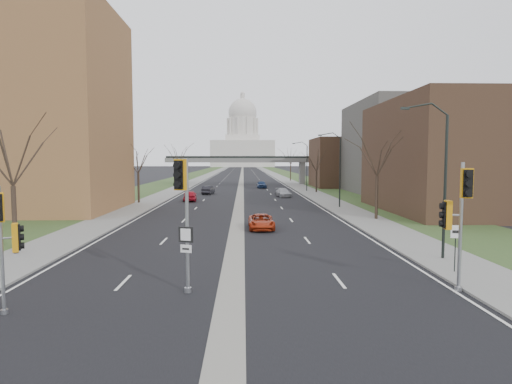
{
  "coord_description": "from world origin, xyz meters",
  "views": [
    {
      "loc": [
        0.54,
        -17.46,
        5.68
      ],
      "look_at": [
        1.37,
        10.73,
        3.53
      ],
      "focal_mm": 30.0,
      "sensor_mm": 36.0,
      "label": 1
    }
  ],
  "objects_px": {
    "car_right_mid": "(283,193)",
    "car_right_far": "(262,184)",
    "car_left_near": "(190,196)",
    "signal_pole_left": "(6,231)",
    "car_right_near": "(261,222)",
    "signal_pole_median": "(183,200)",
    "speed_limit_sign": "(455,240)",
    "car_left_far": "(208,190)",
    "signal_pole_right": "(458,208)"
  },
  "relations": [
    {
      "from": "signal_pole_left",
      "to": "signal_pole_median",
      "type": "relative_size",
      "value": 0.83
    },
    {
      "from": "car_left_near",
      "to": "signal_pole_left",
      "type": "bearing_deg",
      "value": 83.41
    },
    {
      "from": "car_left_far",
      "to": "signal_pole_median",
      "type": "bearing_deg",
      "value": 100.64
    },
    {
      "from": "speed_limit_sign",
      "to": "car_right_mid",
      "type": "relative_size",
      "value": 0.53
    },
    {
      "from": "car_left_near",
      "to": "car_left_far",
      "type": "xyz_separation_m",
      "value": [
        1.54,
        11.65,
        -0.06
      ]
    },
    {
      "from": "signal_pole_left",
      "to": "speed_limit_sign",
      "type": "xyz_separation_m",
      "value": [
        19.06,
        5.09,
        -1.38
      ]
    },
    {
      "from": "signal_pole_median",
      "to": "signal_pole_right",
      "type": "distance_m",
      "value": 11.52
    },
    {
      "from": "signal_pole_median",
      "to": "signal_pole_right",
      "type": "bearing_deg",
      "value": 19.3
    },
    {
      "from": "signal_pole_left",
      "to": "car_left_near",
      "type": "height_order",
      "value": "signal_pole_left"
    },
    {
      "from": "car_right_far",
      "to": "speed_limit_sign",
      "type": "bearing_deg",
      "value": -87.76
    },
    {
      "from": "signal_pole_left",
      "to": "signal_pole_right",
      "type": "xyz_separation_m",
      "value": [
        17.6,
        2.11,
        0.55
      ]
    },
    {
      "from": "signal_pole_right",
      "to": "car_right_mid",
      "type": "distance_m",
      "value": 47.1
    },
    {
      "from": "signal_pole_right",
      "to": "car_left_near",
      "type": "xyz_separation_m",
      "value": [
        -16.34,
        40.8,
        -2.9
      ]
    },
    {
      "from": "car_left_near",
      "to": "car_right_far",
      "type": "relative_size",
      "value": 1.03
    },
    {
      "from": "signal_pole_median",
      "to": "car_left_far",
      "type": "bearing_deg",
      "value": 113.13
    },
    {
      "from": "signal_pole_median",
      "to": "car_left_far",
      "type": "xyz_separation_m",
      "value": [
        -3.29,
        52.4,
        -3.3
      ]
    },
    {
      "from": "signal_pole_median",
      "to": "car_left_near",
      "type": "xyz_separation_m",
      "value": [
        -4.82,
        40.75,
        -3.25
      ]
    },
    {
      "from": "car_right_near",
      "to": "car_left_near",
      "type": "bearing_deg",
      "value": 109.54
    },
    {
      "from": "signal_pole_median",
      "to": "car_right_near",
      "type": "height_order",
      "value": "signal_pole_median"
    },
    {
      "from": "signal_pole_left",
      "to": "signal_pole_right",
      "type": "height_order",
      "value": "signal_pole_right"
    },
    {
      "from": "signal_pole_median",
      "to": "car_left_far",
      "type": "distance_m",
      "value": 52.61
    },
    {
      "from": "car_left_far",
      "to": "car_right_mid",
      "type": "relative_size",
      "value": 0.94
    },
    {
      "from": "speed_limit_sign",
      "to": "car_left_near",
      "type": "bearing_deg",
      "value": 125.47
    },
    {
      "from": "signal_pole_right",
      "to": "car_right_far",
      "type": "bearing_deg",
      "value": 103.76
    },
    {
      "from": "speed_limit_sign",
      "to": "car_right_far",
      "type": "bearing_deg",
      "value": 106.38
    },
    {
      "from": "car_left_near",
      "to": "car_right_far",
      "type": "distance_m",
      "value": 28.43
    },
    {
      "from": "car_left_far",
      "to": "car_right_far",
      "type": "height_order",
      "value": "car_right_far"
    },
    {
      "from": "signal_pole_right",
      "to": "speed_limit_sign",
      "type": "bearing_deg",
      "value": 73.0
    },
    {
      "from": "car_right_near",
      "to": "car_right_far",
      "type": "distance_m",
      "value": 50.11
    },
    {
      "from": "car_left_near",
      "to": "car_right_mid",
      "type": "relative_size",
      "value": 0.99
    },
    {
      "from": "signal_pole_right",
      "to": "car_right_near",
      "type": "distance_m",
      "value": 18.83
    },
    {
      "from": "car_left_far",
      "to": "car_right_mid",
      "type": "distance_m",
      "value": 13.06
    },
    {
      "from": "signal_pole_left",
      "to": "car_right_near",
      "type": "distance_m",
      "value": 21.71
    },
    {
      "from": "car_right_mid",
      "to": "car_right_far",
      "type": "height_order",
      "value": "car_right_far"
    },
    {
      "from": "car_right_mid",
      "to": "signal_pole_right",
      "type": "bearing_deg",
      "value": -94.28
    },
    {
      "from": "car_left_far",
      "to": "car_right_far",
      "type": "relative_size",
      "value": 0.98
    },
    {
      "from": "speed_limit_sign",
      "to": "car_right_far",
      "type": "xyz_separation_m",
      "value": [
        -6.86,
        64.07,
        -0.99
      ]
    },
    {
      "from": "signal_pole_left",
      "to": "signal_pole_median",
      "type": "xyz_separation_m",
      "value": [
        6.08,
        2.16,
        0.89
      ]
    },
    {
      "from": "signal_pole_right",
      "to": "car_right_mid",
      "type": "bearing_deg",
      "value": 102.78
    },
    {
      "from": "car_left_far",
      "to": "car_left_near",
      "type": "bearing_deg",
      "value": 89.54
    },
    {
      "from": "signal_pole_median",
      "to": "car_right_mid",
      "type": "height_order",
      "value": "signal_pole_median"
    },
    {
      "from": "signal_pole_left",
      "to": "car_left_far",
      "type": "relative_size",
      "value": 1.14
    },
    {
      "from": "signal_pole_right",
      "to": "car_right_near",
      "type": "bearing_deg",
      "value": 123.18
    },
    {
      "from": "signal_pole_median",
      "to": "car_left_near",
      "type": "distance_m",
      "value": 41.16
    },
    {
      "from": "car_right_mid",
      "to": "car_left_near",
      "type": "bearing_deg",
      "value": -163.35
    },
    {
      "from": "signal_pole_right",
      "to": "speed_limit_sign",
      "type": "height_order",
      "value": "signal_pole_right"
    },
    {
      "from": "signal_pole_median",
      "to": "signal_pole_right",
      "type": "height_order",
      "value": "signal_pole_median"
    },
    {
      "from": "car_left_far",
      "to": "signal_pole_left",
      "type": "bearing_deg",
      "value": 94.12
    },
    {
      "from": "car_left_near",
      "to": "car_left_far",
      "type": "height_order",
      "value": "car_left_near"
    },
    {
      "from": "signal_pole_left",
      "to": "car_left_near",
      "type": "distance_m",
      "value": 43.0
    }
  ]
}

